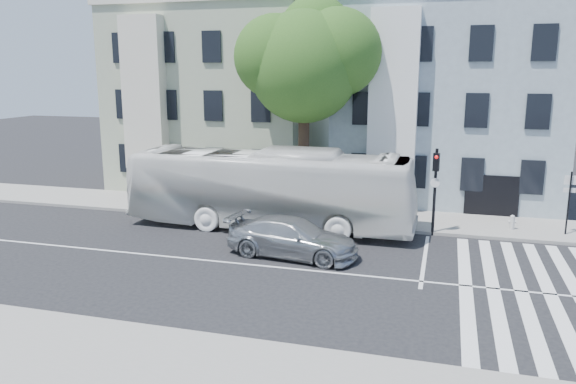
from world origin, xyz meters
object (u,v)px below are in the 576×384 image
at_px(sedan, 292,237).
at_px(fire_hydrant, 512,222).
at_px(bus, 270,189).
at_px(traffic_signal, 435,180).

xyz_separation_m(sedan, fire_hydrant, (8.85, 6.04, -0.28)).
distance_m(sedan, fire_hydrant, 10.72).
relative_size(bus, fire_hydrant, 20.07).
distance_m(bus, sedan, 4.43).
bearing_deg(sedan, fire_hydrant, -48.70).
height_order(sedan, traffic_signal, traffic_signal).
bearing_deg(bus, sedan, -149.44).
xyz_separation_m(traffic_signal, fire_hydrant, (3.51, 1.58, -2.06)).
relative_size(sedan, fire_hydrant, 7.92).
bearing_deg(bus, traffic_signal, -83.68).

